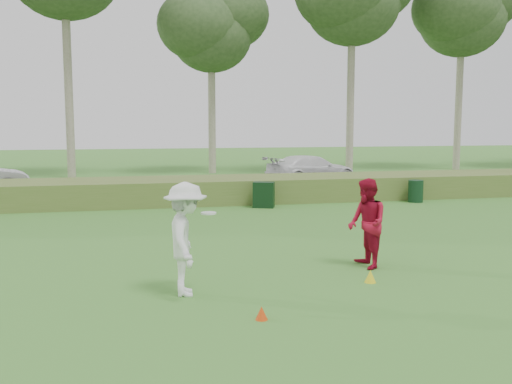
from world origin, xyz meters
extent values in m
plane|color=#337527|center=(0.00, 0.00, 0.00)|extent=(120.00, 120.00, 0.00)
cube|color=#4F692A|center=(0.00, 12.00, 0.45)|extent=(80.00, 3.00, 0.90)
cube|color=#2D2D2D|center=(0.00, 17.00, 0.03)|extent=(80.00, 6.00, 0.06)
cylinder|color=gray|center=(-6.00, 23.00, 7.75)|extent=(0.44, 0.44, 15.50)
cylinder|color=gray|center=(2.00, 24.50, 5.75)|extent=(0.44, 0.44, 11.50)
ellipsoid|color=#324B25|center=(2.00, 24.50, 8.62)|extent=(6.24, 6.24, 5.28)
cylinder|color=gray|center=(10.00, 22.50, 7.00)|extent=(0.44, 0.44, 14.00)
cylinder|color=gray|center=(18.00, 23.80, 6.75)|extent=(0.44, 0.44, 13.50)
ellipsoid|color=#324B25|center=(18.00, 23.80, 10.12)|extent=(7.02, 7.02, 5.94)
imported|color=white|center=(-2.13, 0.15, 0.99)|extent=(0.83, 1.33, 1.97)
cylinder|color=white|center=(-1.73, 0.15, 1.43)|extent=(0.27, 0.27, 0.03)
imported|color=#A40E28|center=(1.70, 1.20, 0.93)|extent=(0.72, 0.91, 1.86)
cone|color=#DB3D0B|center=(-1.15, -1.41, 0.11)|extent=(0.19, 0.19, 0.21)
cone|color=yellow|center=(1.32, 0.13, 0.12)|extent=(0.22, 0.22, 0.24)
cube|color=black|center=(1.65, 9.97, 0.46)|extent=(0.85, 0.70, 0.91)
cylinder|color=black|center=(7.63, 10.05, 0.42)|extent=(0.67, 0.67, 0.84)
imported|color=white|center=(5.83, 17.17, 0.74)|extent=(5.05, 3.12, 1.36)
camera|label=1|loc=(-3.11, -9.57, 2.97)|focal=40.00mm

